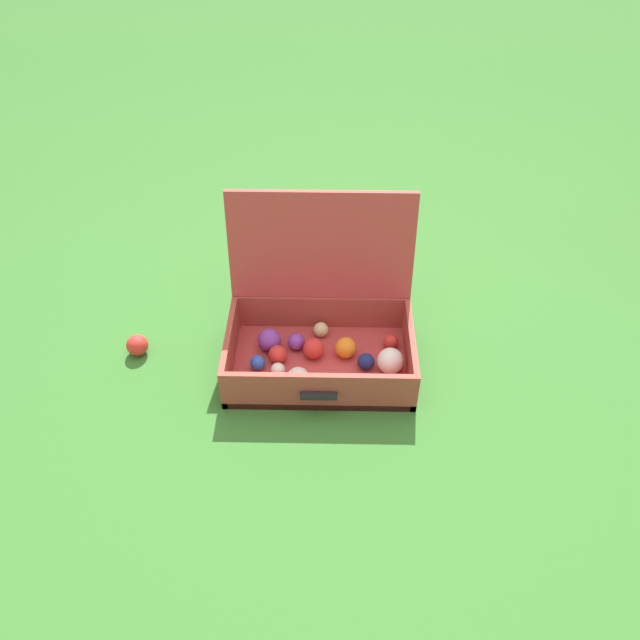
{
  "coord_description": "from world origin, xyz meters",
  "views": [
    {
      "loc": [
        -0.06,
        -1.38,
        1.51
      ],
      "look_at": [
        -0.09,
        0.07,
        0.21
      ],
      "focal_mm": 36.2,
      "sensor_mm": 36.0,
      "label": 1
    }
  ],
  "objects": [
    {
      "name": "stray_ball_on_grass",
      "position": [
        -0.69,
        0.13,
        0.04
      ],
      "size": [
        0.07,
        0.07,
        0.07
      ],
      "primitive_type": "sphere",
      "color": "red",
      "rests_on": "ground"
    },
    {
      "name": "open_suitcase",
      "position": [
        -0.09,
        0.12,
        0.11
      ],
      "size": [
        0.59,
        0.45,
        0.51
      ],
      "color": "#B23838",
      "rests_on": "ground"
    },
    {
      "name": "ground_plane",
      "position": [
        0.0,
        0.0,
        0.0
      ],
      "size": [
        16.0,
        16.0,
        0.0
      ],
      "primitive_type": "plane",
      "color": "#336B28"
    }
  ]
}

